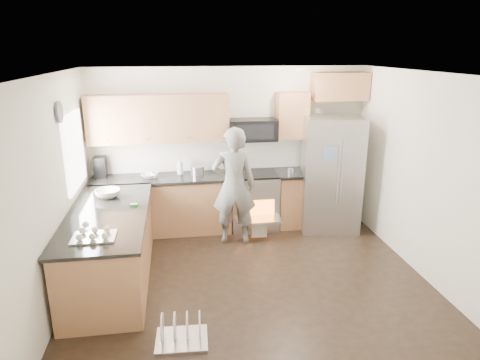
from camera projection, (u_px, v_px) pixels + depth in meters
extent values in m
plane|color=black|center=(250.00, 278.00, 5.57)|extent=(4.50, 4.50, 0.00)
cube|color=silver|center=(230.00, 147.00, 7.07)|extent=(4.50, 0.04, 2.60)
cube|color=silver|center=(296.00, 261.00, 3.29)|extent=(4.50, 0.04, 2.60)
cube|color=silver|center=(56.00, 192.00, 4.86)|extent=(0.04, 4.00, 2.60)
cube|color=silver|center=(422.00, 175.00, 5.51)|extent=(0.04, 4.00, 2.60)
cube|color=white|center=(251.00, 73.00, 4.80)|extent=(4.50, 4.00, 0.04)
cube|color=white|center=(74.00, 151.00, 5.73)|extent=(0.04, 1.00, 1.00)
cylinder|color=#FFE4CC|center=(301.00, 69.00, 5.97)|extent=(0.14, 0.14, 0.02)
cylinder|color=#474754|center=(59.00, 112.00, 5.04)|extent=(0.03, 0.26, 0.26)
cube|color=#AA7044|center=(163.00, 206.00, 6.88)|extent=(2.15, 0.60, 0.87)
cube|color=black|center=(161.00, 178.00, 6.73)|extent=(2.19, 0.64, 0.04)
cube|color=#AA7044|center=(291.00, 199.00, 7.19)|extent=(0.50, 0.60, 0.87)
cube|color=black|center=(292.00, 173.00, 7.04)|extent=(0.54, 0.64, 0.04)
cube|color=#AA7044|center=(159.00, 119.00, 6.60)|extent=(2.16, 0.33, 0.74)
cube|color=#AA7044|center=(292.00, 115.00, 6.90)|extent=(0.50, 0.33, 0.74)
cube|color=#AA7044|center=(340.00, 86.00, 6.88)|extent=(0.90, 0.33, 0.44)
imported|color=silver|center=(150.00, 175.00, 6.71)|extent=(0.27, 0.27, 0.07)
imported|color=silver|center=(180.00, 166.00, 6.84)|extent=(0.10, 0.11, 0.27)
imported|color=silver|center=(155.00, 175.00, 6.67)|extent=(0.12, 0.12, 0.10)
cylinder|color=#B7B7BC|center=(197.00, 170.00, 6.83)|extent=(0.22, 0.22, 0.15)
cube|color=black|center=(100.00, 167.00, 6.68)|extent=(0.18, 0.21, 0.33)
cylinder|color=#B7B7BC|center=(291.00, 171.00, 6.96)|extent=(0.09, 0.09, 0.07)
cube|color=#AA7044|center=(111.00, 249.00, 5.42)|extent=(0.90, 2.30, 0.87)
cube|color=black|center=(108.00, 214.00, 5.28)|extent=(0.96, 2.36, 0.04)
imported|color=silver|center=(108.00, 193.00, 5.82)|extent=(0.34, 0.34, 0.11)
cube|color=green|center=(134.00, 205.00, 5.50)|extent=(0.09, 0.06, 0.03)
cube|color=#B7B7BC|center=(94.00, 234.00, 4.55)|extent=(0.45, 0.34, 0.09)
cube|color=#B7B7BC|center=(253.00, 201.00, 7.07)|extent=(0.76, 0.62, 0.90)
cube|color=black|center=(254.00, 174.00, 6.93)|extent=(0.76, 0.60, 0.03)
cube|color=orange|center=(257.00, 211.00, 6.79)|extent=(0.56, 0.02, 0.34)
cube|color=#B7B7BC|center=(259.00, 220.00, 6.66)|extent=(0.70, 0.34, 0.03)
cube|color=white|center=(259.00, 229.00, 6.65)|extent=(0.24, 0.03, 0.28)
cube|color=black|center=(253.00, 130.00, 6.84)|extent=(0.76, 0.40, 0.34)
cube|color=#B7B7BC|center=(331.00, 174.00, 6.89)|extent=(1.02, 0.85, 1.85)
cylinder|color=#B7B7BC|center=(338.00, 173.00, 6.50)|extent=(0.02, 0.02, 1.01)
cylinder|color=#B7B7BC|center=(342.00, 172.00, 6.51)|extent=(0.02, 0.02, 1.01)
cube|color=#F38CD2|center=(351.00, 184.00, 6.60)|extent=(0.24, 0.05, 0.30)
cube|color=#8EA4E3|center=(329.00, 154.00, 6.40)|extent=(0.18, 0.04, 0.22)
imported|color=slate|center=(234.00, 186.00, 6.37)|extent=(0.69, 0.49, 1.80)
cube|color=#B7B7BC|center=(182.00, 340.00, 4.37)|extent=(0.54, 0.45, 0.03)
cylinder|color=silver|center=(162.00, 327.00, 4.30)|extent=(0.03, 0.29, 0.29)
cylinder|color=silver|center=(175.00, 326.00, 4.32)|extent=(0.03, 0.29, 0.29)
cylinder|color=silver|center=(187.00, 326.00, 4.33)|extent=(0.03, 0.29, 0.29)
cylinder|color=silver|center=(200.00, 325.00, 4.34)|extent=(0.03, 0.29, 0.29)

